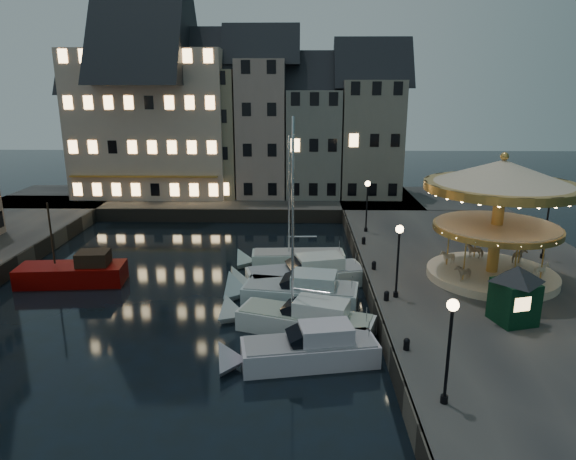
{
  "coord_description": "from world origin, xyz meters",
  "views": [
    {
      "loc": [
        1.74,
        -25.82,
        12.69
      ],
      "look_at": [
        1.0,
        8.0,
        3.2
      ],
      "focal_mm": 32.0,
      "sensor_mm": 36.0,
      "label": 1
    }
  ],
  "objects_px": {
    "bollard_b": "(387,295)",
    "bollard_c": "(374,265)",
    "streetlamp_b": "(398,251)",
    "streetlamp_d": "(547,220)",
    "red_fishing_boat": "(74,274)",
    "carousel": "(500,197)",
    "motorboat_f": "(290,260)",
    "motorboat_b": "(301,352)",
    "motorboat_e": "(300,276)",
    "ticket_kiosk": "(516,284)",
    "bollard_d": "(364,240)",
    "streetlamp_c": "(367,199)",
    "bollard_a": "(407,343)",
    "motorboat_d": "(294,292)",
    "streetlamp_a": "(450,337)",
    "motorboat_c": "(298,320)"
  },
  "relations": [
    {
      "from": "bollard_b",
      "to": "motorboat_d",
      "type": "xyz_separation_m",
      "value": [
        -5.14,
        2.62,
        -0.96
      ]
    },
    {
      "from": "streetlamp_b",
      "to": "motorboat_e",
      "type": "height_order",
      "value": "streetlamp_b"
    },
    {
      "from": "bollard_b",
      "to": "motorboat_b",
      "type": "height_order",
      "value": "motorboat_b"
    },
    {
      "from": "bollard_d",
      "to": "ticket_kiosk",
      "type": "relative_size",
      "value": 0.17
    },
    {
      "from": "bollard_a",
      "to": "motorboat_b",
      "type": "relative_size",
      "value": 0.08
    },
    {
      "from": "ticket_kiosk",
      "to": "streetlamp_c",
      "type": "bearing_deg",
      "value": 107.61
    },
    {
      "from": "motorboat_b",
      "to": "motorboat_d",
      "type": "distance_m",
      "value": 7.24
    },
    {
      "from": "motorboat_c",
      "to": "motorboat_e",
      "type": "height_order",
      "value": "motorboat_c"
    },
    {
      "from": "streetlamp_b",
      "to": "motorboat_b",
      "type": "xyz_separation_m",
      "value": [
        -5.33,
        -5.11,
        -3.38
      ]
    },
    {
      "from": "streetlamp_b",
      "to": "bollard_b",
      "type": "xyz_separation_m",
      "value": [
        -0.6,
        -0.5,
        -2.41
      ]
    },
    {
      "from": "streetlamp_d",
      "to": "motorboat_b",
      "type": "relative_size",
      "value": 0.55
    },
    {
      "from": "motorboat_d",
      "to": "carousel",
      "type": "relative_size",
      "value": 0.9
    },
    {
      "from": "streetlamp_b",
      "to": "streetlamp_d",
      "type": "relative_size",
      "value": 1.0
    },
    {
      "from": "red_fishing_boat",
      "to": "carousel",
      "type": "height_order",
      "value": "carousel"
    },
    {
      "from": "streetlamp_b",
      "to": "carousel",
      "type": "height_order",
      "value": "carousel"
    },
    {
      "from": "motorboat_b",
      "to": "bollard_d",
      "type": "bearing_deg",
      "value": 72.6
    },
    {
      "from": "motorboat_c",
      "to": "motorboat_b",
      "type": "bearing_deg",
      "value": -87.6
    },
    {
      "from": "bollard_a",
      "to": "carousel",
      "type": "distance_m",
      "value": 12.38
    },
    {
      "from": "streetlamp_b",
      "to": "bollard_d",
      "type": "relative_size",
      "value": 7.32
    },
    {
      "from": "streetlamp_a",
      "to": "streetlamp_b",
      "type": "relative_size",
      "value": 1.0
    },
    {
      "from": "streetlamp_d",
      "to": "ticket_kiosk",
      "type": "relative_size",
      "value": 1.24
    },
    {
      "from": "streetlamp_d",
      "to": "motorboat_e",
      "type": "bearing_deg",
      "value": -172.81
    },
    {
      "from": "streetlamp_d",
      "to": "bollard_a",
      "type": "relative_size",
      "value": 7.32
    },
    {
      "from": "bollard_c",
      "to": "bollard_d",
      "type": "relative_size",
      "value": 1.0
    },
    {
      "from": "bollard_c",
      "to": "motorboat_c",
      "type": "relative_size",
      "value": 0.05
    },
    {
      "from": "ticket_kiosk",
      "to": "streetlamp_a",
      "type": "bearing_deg",
      "value": -127.05
    },
    {
      "from": "streetlamp_d",
      "to": "streetlamp_c",
      "type": "bearing_deg",
      "value": 150.09
    },
    {
      "from": "motorboat_b",
      "to": "motorboat_e",
      "type": "bearing_deg",
      "value": 90.15
    },
    {
      "from": "bollard_a",
      "to": "ticket_kiosk",
      "type": "height_order",
      "value": "ticket_kiosk"
    },
    {
      "from": "streetlamp_b",
      "to": "motorboat_c",
      "type": "relative_size",
      "value": 0.38
    },
    {
      "from": "bollard_a",
      "to": "red_fishing_boat",
      "type": "bearing_deg",
      "value": 151.22
    },
    {
      "from": "streetlamp_c",
      "to": "red_fishing_boat",
      "type": "relative_size",
      "value": 0.59
    },
    {
      "from": "bollard_a",
      "to": "motorboat_d",
      "type": "distance_m",
      "value": 9.66
    },
    {
      "from": "motorboat_d",
      "to": "motorboat_e",
      "type": "xyz_separation_m",
      "value": [
        0.38,
        2.78,
        0.0
      ]
    },
    {
      "from": "ticket_kiosk",
      "to": "bollard_c",
      "type": "bearing_deg",
      "value": 127.8
    },
    {
      "from": "bollard_d",
      "to": "motorboat_f",
      "type": "distance_m",
      "value": 5.78
    },
    {
      "from": "streetlamp_a",
      "to": "motorboat_e",
      "type": "bearing_deg",
      "value": 109.79
    },
    {
      "from": "motorboat_d",
      "to": "ticket_kiosk",
      "type": "height_order",
      "value": "ticket_kiosk"
    },
    {
      "from": "bollard_b",
      "to": "bollard_c",
      "type": "height_order",
      "value": "same"
    },
    {
      "from": "streetlamp_d",
      "to": "motorboat_d",
      "type": "relative_size",
      "value": 0.52
    },
    {
      "from": "motorboat_c",
      "to": "motorboat_e",
      "type": "distance_m",
      "value": 6.66
    },
    {
      "from": "bollard_a",
      "to": "bollard_c",
      "type": "bearing_deg",
      "value": 90.0
    },
    {
      "from": "streetlamp_d",
      "to": "ticket_kiosk",
      "type": "xyz_separation_m",
      "value": [
        -6.05,
        -10.04,
        -0.71
      ]
    },
    {
      "from": "bollard_d",
      "to": "streetlamp_c",
      "type": "bearing_deg",
      "value": 80.27
    },
    {
      "from": "streetlamp_b",
      "to": "motorboat_f",
      "type": "bearing_deg",
      "value": 125.53
    },
    {
      "from": "streetlamp_c",
      "to": "bollard_c",
      "type": "xyz_separation_m",
      "value": [
        -0.6,
        -9.0,
        -2.41
      ]
    },
    {
      "from": "bollard_a",
      "to": "motorboat_e",
      "type": "xyz_separation_m",
      "value": [
        -4.76,
        10.9,
        -0.96
      ]
    },
    {
      "from": "motorboat_f",
      "to": "carousel",
      "type": "distance_m",
      "value": 14.84
    },
    {
      "from": "motorboat_f",
      "to": "bollard_d",
      "type": "bearing_deg",
      "value": 15.22
    },
    {
      "from": "motorboat_b",
      "to": "ticket_kiosk",
      "type": "relative_size",
      "value": 2.23
    }
  ]
}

